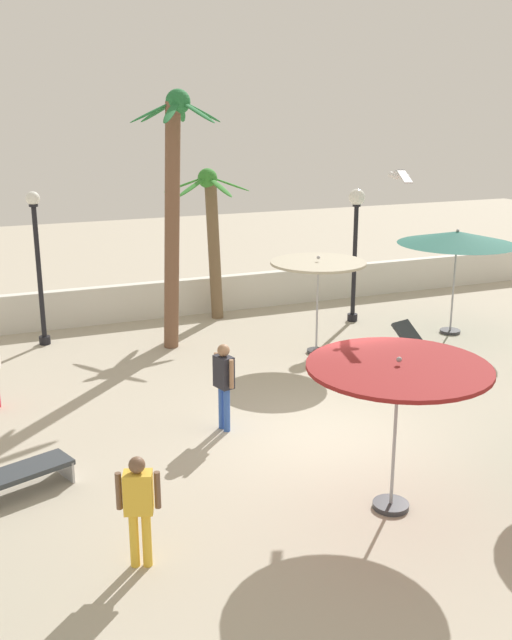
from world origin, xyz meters
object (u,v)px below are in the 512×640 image
Objects in this scene: patio_umbrella_2 at (318,268)px; lounge_chair_1 at (10,473)px; patio_umbrella_1 at (398,376)px; palm_tree_1 at (212,226)px; seagull_1 at (400,176)px; guest_2 at (139,502)px; palm_tree_0 at (174,197)px; lounge_chair_2 at (429,348)px; lamp_post_3 at (38,258)px; guest_1 at (224,379)px; patio_umbrella_0 at (457,238)px; lamp_post_2 at (356,232)px.

patio_umbrella_2 reaches higher than lounge_chair_1.
patio_umbrella_1 is 10.63m from palm_tree_1.
palm_tree_1 is at bearing 95.94° from seagull_1.
patio_umbrella_1 reaches higher than guest_2.
palm_tree_0 is at bearing 70.48° from guest_2.
palm_tree_1 is (1.63, 2.02, -1.07)m from palm_tree_0.
seagull_1 reaches higher than palm_tree_1.
patio_umbrella_2 is 1.21× the size of lounge_chair_2.
lounge_chair_1 is (-1.39, -7.49, -1.79)m from lamp_post_3.
guest_1 is at bearing -107.66° from palm_tree_1.
lamp_post_3 is at bearing 127.55° from seagull_1.
palm_tree_0 is 1.47× the size of palm_tree_1.
patio_umbrella_0 is 2.32× the size of seagull_1.
lounge_chair_2 is 9.43m from guest_2.
patio_umbrella_1 is 1.99× the size of seagull_1.
patio_umbrella_0 is 0.49× the size of palm_tree_0.
lamp_post_2 is 2.21× the size of guest_1.
patio_umbrella_2 reaches higher than guest_2.
lounge_chair_2 is at bearing -137.17° from patio_umbrella_0.
palm_tree_1 is 4.72m from lamp_post_3.
guest_2 is at bearing -131.38° from patio_umbrella_2.
patio_umbrella_1 is 4.15m from seagull_1.
lamp_post_3 is (-3.73, 9.97, 0.11)m from patio_umbrella_1.
lounge_chair_2 is (-1.98, -1.84, -2.11)m from patio_umbrella_0.
patio_umbrella_2 is at bearing 30.33° from lounge_chair_1.
guest_2 reaches higher than lounge_chair_1.
patio_umbrella_0 reaches higher than lounge_chair_2.
lamp_post_2 is 2.79× the size of seagull_1.
guest_2 is at bearing -152.53° from seagull_1.
palm_tree_1 reaches higher than lounge_chair_1.
guest_2 is (-2.41, -3.48, -0.07)m from guest_1.
palm_tree_1 is at bearing 120.83° from lounge_chair_2.
guest_1 reaches higher than guest_2.
guest_2 is 7.14m from seagull_1.
lounge_chair_2 is (4.93, -3.51, -3.27)m from palm_tree_0.
palm_tree_1 reaches higher than patio_umbrella_0.
seagull_1 is at bearing 3.18° from lounge_chair_1.
seagull_1 is at bearing -97.11° from patio_umbrella_2.
lamp_post_3 is (-4.66, -0.61, -0.40)m from palm_tree_1.
lounge_chair_2 is (7.97, -4.92, -1.79)m from lamp_post_3.
lamp_post_3 is 7.01m from guest_1.
lamp_post_2 is 11.66m from lounge_chair_1.
lamp_post_2 is at bearing 63.55° from patio_umbrella_1.
guest_2 is at bearing -113.80° from palm_tree_1.
palm_tree_1 is 1.10× the size of lamp_post_3.
palm_tree_1 is at bearing 53.24° from lounge_chair_1.
patio_umbrella_1 is at bearing -85.33° from palm_tree_0.
palm_tree_0 is 3.11× the size of lounge_chair_2.
patio_umbrella_0 is 1.96× the size of guest_2.
lounge_chair_2 is at bearing 41.27° from seagull_1.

